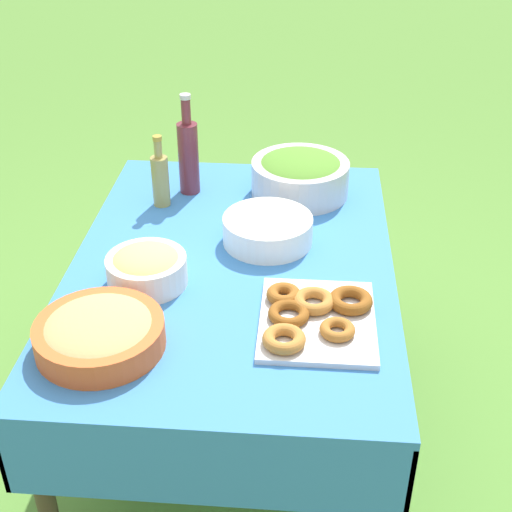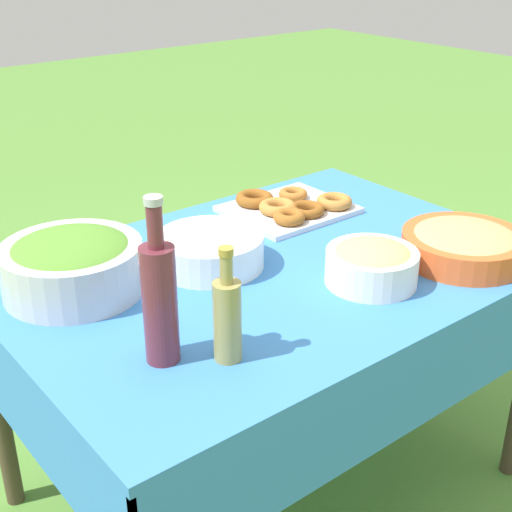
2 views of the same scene
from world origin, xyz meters
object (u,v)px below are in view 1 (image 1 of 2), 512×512
Objects in this scene: donut_platter at (314,316)px; bread_bowl at (99,332)px; wine_bottle at (188,155)px; salad_bowl at (300,174)px; plate_stack at (268,230)px; olive_oil_bottle at (160,178)px; pasta_bowl at (147,267)px.

bread_bowl reaches higher than donut_platter.
wine_bottle is at bearing -5.85° from bread_bowl.
donut_platter is at bearing -175.58° from salad_bowl.
plate_stack is (0.39, 0.15, 0.02)m from donut_platter.
olive_oil_bottle is (0.22, 0.37, 0.05)m from plate_stack.
wine_bottle reaches higher than pasta_bowl.
pasta_bowl is 0.49m from donut_platter.
plate_stack is at bearing -120.43° from olive_oil_bottle.
donut_platter is (-0.14, -0.47, -0.03)m from pasta_bowl.
salad_bowl is 0.38m from wine_bottle.
olive_oil_bottle is at bearing 59.57° from plate_stack.
olive_oil_bottle is at bearing 5.99° from pasta_bowl.
bread_bowl is (-0.85, 0.09, -0.09)m from wine_bottle.
wine_bottle is at bearing -3.00° from pasta_bowl.
plate_stack is at bearing 20.24° from donut_platter.
pasta_bowl is 0.47m from olive_oil_bottle.
wine_bottle is at bearing 42.17° from plate_stack.
bread_bowl is at bearing 151.65° from salad_bowl.
olive_oil_bottle reaches higher than pasta_bowl.
donut_platter is 1.47× the size of olive_oil_bottle.
donut_platter is at bearing -74.94° from bread_bowl.
wine_bottle reaches higher than olive_oil_bottle.
pasta_bowl is at bearing 144.88° from salad_bowl.
olive_oil_bottle reaches higher than plate_stack.
wine_bottle is (0.71, 0.44, 0.12)m from donut_platter.
wine_bottle reaches higher than donut_platter.
pasta_bowl reaches higher than plate_stack.
pasta_bowl is 0.58m from wine_bottle.
olive_oil_bottle is 0.14m from wine_bottle.
wine_bottle is (0.57, -0.03, 0.08)m from pasta_bowl.
donut_platter is (-0.72, -0.06, -0.05)m from salad_bowl.
wine_bottle reaches higher than bread_bowl.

